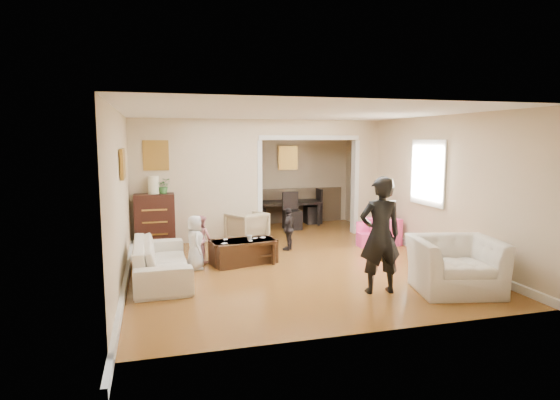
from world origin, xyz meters
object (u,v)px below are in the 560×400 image
object	(u,v)px
armchair_back	(247,227)
child_kneel_a	(195,242)
child_toddler	(289,229)
table_lamp	(154,185)
coffee_cup	(249,238)
sofa	(161,260)
armchair_front	(455,265)
coffee_table	(243,252)
play_table	(383,231)
dresser	(155,220)
adult_person	(380,235)
child_kneel_b	(201,239)
cyan_cup	(380,217)
dining_table	(285,213)

from	to	relation	value
armchair_back	child_kneel_a	size ratio (longest dim) A/B	0.78
child_toddler	armchair_back	bearing A→B (deg)	-106.08
table_lamp	child_kneel_a	bearing A→B (deg)	-71.38
coffee_cup	child_kneel_a	xyz separation A→B (m)	(-0.95, -0.10, -0.00)
sofa	coffee_cup	world-z (taller)	sofa
child_kneel_a	armchair_front	bearing A→B (deg)	-125.25
armchair_back	armchair_front	xyz separation A→B (m)	(2.27, -3.90, 0.06)
coffee_table	play_table	distance (m)	3.16
dresser	adult_person	bearing A→B (deg)	-51.23
child_kneel_b	child_toddler	size ratio (longest dim) A/B	0.99
cyan_cup	child_toddler	xyz separation A→B (m)	(-1.93, 0.09, -0.16)
child_toddler	play_table	bearing A→B (deg)	124.95
coffee_cup	child_kneel_b	bearing A→B (deg)	156.37
play_table	adult_person	world-z (taller)	adult_person
cyan_cup	adult_person	world-z (taller)	adult_person
child_kneel_b	dresser	bearing A→B (deg)	-5.25
armchair_front	coffee_table	world-z (taller)	armchair_front
armchair_front	child_toddler	distance (m)	3.43
armchair_back	dining_table	distance (m)	2.26
coffee_cup	dining_table	distance (m)	3.84
coffee_cup	child_toddler	world-z (taller)	child_toddler
sofa	armchair_back	bearing A→B (deg)	-40.29
armchair_front	cyan_cup	world-z (taller)	armchair_front
dresser	coffee_cup	distance (m)	2.40
play_table	child_kneel_b	world-z (taller)	child_kneel_b
adult_person	child_toddler	world-z (taller)	adult_person
armchair_back	adult_person	world-z (taller)	adult_person
child_kneel_a	child_toddler	size ratio (longest dim) A/B	1.08
dining_table	child_kneel_a	xyz separation A→B (m)	(-2.59, -3.57, 0.15)
dining_table	child_kneel_a	distance (m)	4.42
armchair_front	dining_table	distance (m)	5.78
sofa	dining_table	size ratio (longest dim) A/B	1.18
dining_table	child_toddler	world-z (taller)	child_toddler
coffee_cup	play_table	world-z (taller)	play_table
armchair_back	armchair_front	size ratio (longest dim) A/B	0.61
sofa	dining_table	distance (m)	5.09
armchair_front	cyan_cup	bearing A→B (deg)	95.78
sofa	coffee_cup	size ratio (longest dim) A/B	20.22
coffee_cup	child_toddler	distance (m)	1.24
cyan_cup	armchair_front	bearing A→B (deg)	-96.48
dresser	child_toddler	world-z (taller)	dresser
armchair_front	adult_person	xyz separation A→B (m)	(-1.08, 0.23, 0.45)
armchair_front	child_toddler	size ratio (longest dim) A/B	1.39
dresser	child_kneel_b	bearing A→B (deg)	-61.38
armchair_back	cyan_cup	size ratio (longest dim) A/B	8.98
cyan_cup	child_kneel_a	xyz separation A→B (m)	(-3.83, -0.81, -0.13)
sofa	child_toddler	distance (m)	2.80
sofa	play_table	world-z (taller)	sofa
armchair_back	table_lamp	size ratio (longest dim) A/B	1.99
armchair_back	dresser	world-z (taller)	dresser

